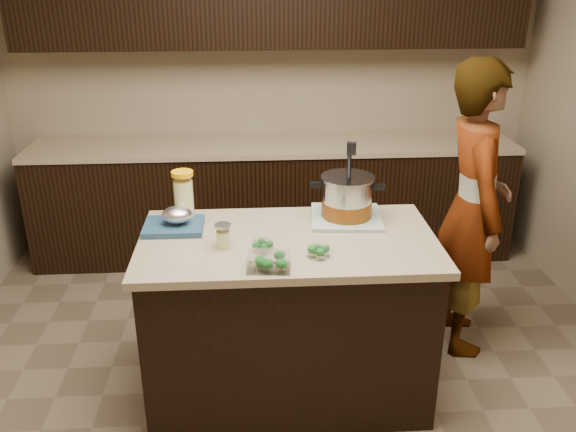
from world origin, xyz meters
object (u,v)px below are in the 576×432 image
object	(u,v)px
lemonade_pitcher	(184,199)
person	(472,210)
island	(288,317)
stock_pot	(347,199)

from	to	relation	value
lemonade_pitcher	person	distance (m)	1.61
island	lemonade_pitcher	bearing A→B (deg)	154.30
island	person	size ratio (longest dim) A/B	0.86
lemonade_pitcher	person	bearing A→B (deg)	5.89
island	lemonade_pitcher	xyz separation A→B (m)	(-0.52, 0.25, 0.57)
island	lemonade_pitcher	distance (m)	0.81
lemonade_pitcher	person	xyz separation A→B (m)	(1.59, 0.16, -0.17)
island	person	xyz separation A→B (m)	(1.07, 0.42, 0.40)
lemonade_pitcher	person	size ratio (longest dim) A/B	0.16
stock_pot	island	bearing A→B (deg)	-134.86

